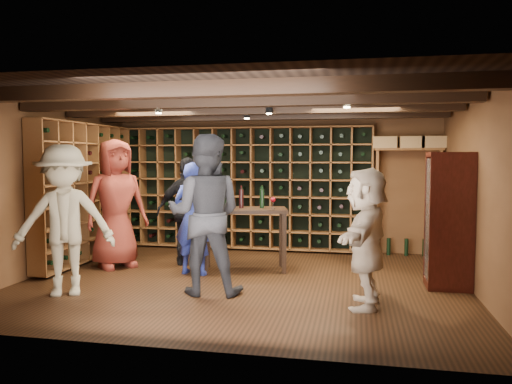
% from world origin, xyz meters
% --- Properties ---
extents(ground, '(6.00, 6.00, 0.00)m').
position_xyz_m(ground, '(0.00, 0.00, 0.00)').
color(ground, '#331B0E').
rests_on(ground, ground).
extents(room_shell, '(6.00, 6.00, 6.00)m').
position_xyz_m(room_shell, '(0.00, 0.05, 2.42)').
color(room_shell, brown).
rests_on(room_shell, ground).
extents(wine_rack_back, '(4.65, 0.30, 2.20)m').
position_xyz_m(wine_rack_back, '(-0.52, 2.33, 1.15)').
color(wine_rack_back, brown).
rests_on(wine_rack_back, ground).
extents(wine_rack_left, '(0.30, 2.65, 2.20)m').
position_xyz_m(wine_rack_left, '(-2.83, 0.82, 1.15)').
color(wine_rack_left, brown).
rests_on(wine_rack_left, ground).
extents(crate_shelf, '(1.20, 0.32, 2.07)m').
position_xyz_m(crate_shelf, '(2.41, 2.32, 1.57)').
color(crate_shelf, brown).
rests_on(crate_shelf, ground).
extents(display_cabinet, '(0.55, 0.50, 1.75)m').
position_xyz_m(display_cabinet, '(2.71, 0.20, 0.86)').
color(display_cabinet, '#38100B').
rests_on(display_cabinet, ground).
extents(man_blue_shirt, '(0.64, 0.45, 1.64)m').
position_xyz_m(man_blue_shirt, '(-0.80, 0.27, 0.82)').
color(man_blue_shirt, navy).
rests_on(man_blue_shirt, ground).
extents(man_grey_suit, '(1.05, 0.85, 2.00)m').
position_xyz_m(man_grey_suit, '(-0.32, -0.67, 1.00)').
color(man_grey_suit, black).
rests_on(man_grey_suit, ground).
extents(guest_red_floral, '(1.12, 1.15, 2.00)m').
position_xyz_m(guest_red_floral, '(-2.13, 0.50, 1.00)').
color(guest_red_floral, maroon).
rests_on(guest_red_floral, ground).
extents(guest_woman_black, '(1.08, 0.71, 1.71)m').
position_xyz_m(guest_woman_black, '(-1.08, 0.91, 0.86)').
color(guest_woman_black, black).
rests_on(guest_woman_black, ground).
extents(guest_khaki, '(1.39, 1.13, 1.87)m').
position_xyz_m(guest_khaki, '(-2.02, -1.08, 0.93)').
color(guest_khaki, gray).
rests_on(guest_khaki, ground).
extents(guest_beige, '(0.61, 1.52, 1.60)m').
position_xyz_m(guest_beige, '(1.64, -0.85, 0.80)').
color(guest_beige, '#BFA88C').
rests_on(guest_beige, ground).
extents(tasting_table, '(1.36, 0.90, 1.22)m').
position_xyz_m(tasting_table, '(-0.12, 0.67, 0.83)').
color(tasting_table, black).
rests_on(tasting_table, ground).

